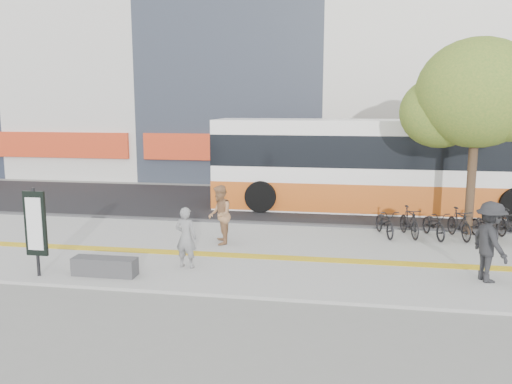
% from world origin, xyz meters
% --- Properties ---
extents(ground, '(120.00, 120.00, 0.00)m').
position_xyz_m(ground, '(0.00, 0.00, 0.00)').
color(ground, slate).
rests_on(ground, ground).
extents(sidewalk, '(40.00, 7.00, 0.08)m').
position_xyz_m(sidewalk, '(0.00, 1.50, 0.04)').
color(sidewalk, gray).
rests_on(sidewalk, ground).
extents(tactile_strip, '(40.00, 0.45, 0.01)m').
position_xyz_m(tactile_strip, '(0.00, 1.00, 0.09)').
color(tactile_strip, gold).
rests_on(tactile_strip, sidewalk).
extents(street, '(40.00, 8.00, 0.06)m').
position_xyz_m(street, '(0.00, 9.00, 0.03)').
color(street, black).
rests_on(street, ground).
extents(curb, '(40.00, 0.25, 0.14)m').
position_xyz_m(curb, '(0.00, 5.00, 0.07)').
color(curb, '#3A3A3C').
rests_on(curb, ground).
extents(bench, '(1.60, 0.45, 0.45)m').
position_xyz_m(bench, '(-2.60, -1.20, 0.30)').
color(bench, '#3A3A3C').
rests_on(bench, sidewalk).
extents(signboard, '(0.55, 0.10, 2.20)m').
position_xyz_m(signboard, '(-4.20, -1.51, 1.37)').
color(signboard, black).
rests_on(signboard, sidewalk).
extents(street_tree, '(4.40, 3.80, 6.31)m').
position_xyz_m(street_tree, '(7.18, 4.82, 4.51)').
color(street_tree, '#372419').
rests_on(street_tree, sidewalk).
extents(bus, '(13.44, 3.19, 3.58)m').
position_xyz_m(bus, '(4.66, 8.50, 1.74)').
color(bus, white).
rests_on(bus, street).
extents(bicycle_row, '(4.68, 1.75, 0.96)m').
position_xyz_m(bicycle_row, '(6.36, 4.00, 0.54)').
color(bicycle_row, black).
rests_on(bicycle_row, sidewalk).
extents(seated_woman, '(0.64, 0.48, 1.59)m').
position_xyz_m(seated_woman, '(-0.80, -0.24, 0.88)').
color(seated_woman, black).
rests_on(seated_woman, sidewalk).
extents(pedestrian_tan, '(0.86, 1.00, 1.79)m').
position_xyz_m(pedestrian_tan, '(-0.48, 2.13, 0.98)').
color(pedestrian_tan, '#9F714C').
rests_on(pedestrian_tan, sidewalk).
extents(pedestrian_dark, '(1.06, 1.41, 1.93)m').
position_xyz_m(pedestrian_dark, '(6.63, -0.05, 1.05)').
color(pedestrian_dark, black).
rests_on(pedestrian_dark, sidewalk).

